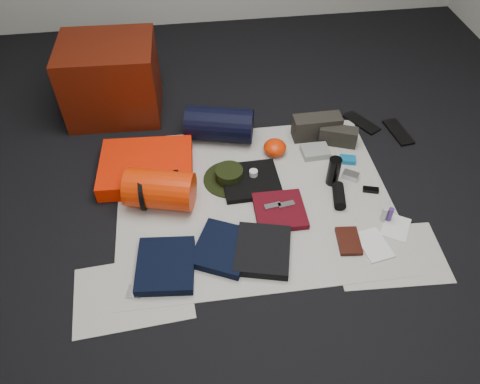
{
  "coord_description": "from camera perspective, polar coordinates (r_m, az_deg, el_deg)",
  "views": [
    {
      "loc": [
        -0.34,
        -1.85,
        2.04
      ],
      "look_at": [
        -0.09,
        -0.03,
        0.1
      ],
      "focal_mm": 35.0,
      "sensor_mm": 36.0,
      "label": 1
    }
  ],
  "objects": [
    {
      "name": "water_bottle",
      "position": [
        2.85,
        11.35,
        2.49
      ],
      "size": [
        0.08,
        0.08,
        0.19
      ],
      "primitive_type": "cylinder",
      "rotation": [
        0.0,
        0.0,
        0.01
      ],
      "color": "black",
      "rests_on": "newspaper_mat"
    },
    {
      "name": "key_cluster",
      "position": [
        2.44,
        -12.68,
        -11.77
      ],
      "size": [
        0.09,
        0.09,
        0.01
      ],
      "primitive_type": "cube",
      "rotation": [
        0.0,
        0.0,
        -0.24
      ],
      "color": "silver",
      "rests_on": "newspaper_mat"
    },
    {
      "name": "map_printout",
      "position": [
        2.76,
        18.45,
        -4.09
      ],
      "size": [
        0.22,
        0.23,
        0.01
      ],
      "primitive_type": "cube",
      "rotation": [
        0.0,
        0.0,
        -0.56
      ],
      "color": "silver",
      "rests_on": "newspaper_mat"
    },
    {
      "name": "red_shirt",
      "position": [
        2.69,
        4.87,
        -2.3
      ],
      "size": [
        0.29,
        0.29,
        0.04
      ],
      "primitive_type": "cube",
      "rotation": [
        0.0,
        0.0,
        -0.01
      ],
      "color": "#4B0810",
      "rests_on": "newspaper_mat"
    },
    {
      "name": "paperback_book",
      "position": [
        2.62,
        13.1,
        -5.83
      ],
      "size": [
        0.14,
        0.19,
        0.03
      ],
      "primitive_type": "cube",
      "rotation": [
        0.0,
        0.0,
        -0.1
      ],
      "color": "black",
      "rests_on": "newspaper_mat"
    },
    {
      "name": "newspaper_sheet_front_left",
      "position": [
        2.45,
        -12.89,
        -11.92
      ],
      "size": [
        0.61,
        0.44,
        0.0
      ],
      "primitive_type": "cube",
      "rotation": [
        0.0,
        0.0,
        0.07
      ],
      "color": "silver",
      "rests_on": "floor"
    },
    {
      "name": "trousers_navy_b",
      "position": [
        2.51,
        -2.12,
        -6.85
      ],
      "size": [
        0.38,
        0.4,
        0.05
      ],
      "primitive_type": "cube",
      "rotation": [
        0.0,
        0.0,
        -0.44
      ],
      "color": "black",
      "rests_on": "newspaper_mat"
    },
    {
      "name": "sunglasses",
      "position": [
        2.91,
        15.64,
        0.26
      ],
      "size": [
        0.1,
        0.06,
        0.02
      ],
      "primitive_type": "cube",
      "rotation": [
        0.0,
        0.0,
        -0.29
      ],
      "color": "black",
      "rests_on": "newspaper_mat"
    },
    {
      "name": "boonie_brim",
      "position": [
        2.88,
        -1.32,
        1.59
      ],
      "size": [
        0.39,
        0.39,
        0.01
      ],
      "primitive_type": "cylinder",
      "rotation": [
        0.0,
        0.0,
        0.27
      ],
      "color": "black",
      "rests_on": "newspaper_mat"
    },
    {
      "name": "energy_bar_b",
      "position": [
        2.69,
        5.66,
        -1.52
      ],
      "size": [
        0.1,
        0.05,
        0.01
      ],
      "primitive_type": "cube",
      "rotation": [
        0.0,
        0.0,
        0.14
      ],
      "color": "silver",
      "rests_on": "red_shirt"
    },
    {
      "name": "sleeping_pad",
      "position": [
        2.94,
        -11.32,
        2.98
      ],
      "size": [
        0.59,
        0.49,
        0.1
      ],
      "primitive_type": "cube",
      "rotation": [
        0.0,
        0.0,
        -0.06
      ],
      "color": "#F32102",
      "rests_on": "newspaper_mat"
    },
    {
      "name": "stuff_sack",
      "position": [
        2.7,
        -9.73,
        0.31
      ],
      "size": [
        0.43,
        0.32,
        0.23
      ],
      "primitive_type": "cylinder",
      "rotation": [
        0.0,
        1.57,
        -0.26
      ],
      "color": "red",
      "rests_on": "newspaper_mat"
    },
    {
      "name": "trousers_navy_a",
      "position": [
        2.47,
        -9.06,
        -8.84
      ],
      "size": [
        0.32,
        0.36,
        0.05
      ],
      "primitive_type": "cube",
      "rotation": [
        0.0,
        0.0,
        -0.09
      ],
      "color": "black",
      "rests_on": "newspaper_mat"
    },
    {
      "name": "first_aid_pouch",
      "position": [
        3.07,
        9.17,
        4.89
      ],
      "size": [
        0.18,
        0.14,
        0.04
      ],
      "primitive_type": "cube",
      "rotation": [
        0.0,
        0.0,
        0.04
      ],
      "color": "gray",
      "rests_on": "newspaper_mat"
    },
    {
      "name": "map_booklet",
      "position": [
        2.64,
        16.01,
        -6.23
      ],
      "size": [
        0.18,
        0.23,
        0.01
      ],
      "primitive_type": "cube",
      "rotation": [
        0.0,
        0.0,
        0.18
      ],
      "color": "silver",
      "rests_on": "newspaper_mat"
    },
    {
      "name": "navy_duffel",
      "position": [
        3.1,
        -2.52,
        8.23
      ],
      "size": [
        0.48,
        0.33,
        0.23
      ],
      "primitive_type": "cylinder",
      "rotation": [
        0.0,
        1.57,
        -0.25
      ],
      "color": "black",
      "rests_on": "newspaper_mat"
    },
    {
      "name": "black_tshirt",
      "position": [
        2.85,
        1.34,
        1.38
      ],
      "size": [
        0.35,
        0.33,
        0.03
      ],
      "primitive_type": "cube",
      "rotation": [
        0.0,
        0.0,
        0.03
      ],
      "color": "black",
      "rests_on": "newspaper_mat"
    },
    {
      "name": "hiking_boot_right",
      "position": [
        3.16,
        11.87,
        6.72
      ],
      "size": [
        0.26,
        0.17,
        0.12
      ],
      "primitive_type": "cube",
      "rotation": [
        0.0,
        0.0,
        -0.37
      ],
      "color": "#292620",
      "rests_on": "newspaper_mat"
    },
    {
      "name": "toiletry_clear",
      "position": [
        2.75,
        17.16,
        -2.62
      ],
      "size": [
        0.04,
        0.04,
        0.1
      ],
      "primitive_type": "cylinder",
      "rotation": [
        0.0,
        0.0,
        -0.14
      ],
      "color": "#A6ABA6",
      "rests_on": "newspaper_mat"
    },
    {
      "name": "speaker",
      "position": [
        2.8,
        11.97,
        -0.46
      ],
      "size": [
        0.1,
        0.19,
        0.07
      ],
      "primitive_type": "cylinder",
      "rotation": [
        1.57,
        0.0,
        -0.19
      ],
      "color": "black",
      "rests_on": "newspaper_mat"
    },
    {
      "name": "newspaper_sheet_front_right",
      "position": [
        2.64,
        17.73,
        -7.32
      ],
      "size": [
        0.6,
        0.43,
        0.0
      ],
      "primitive_type": "cube",
      "rotation": [
        0.0,
        0.0,
        -0.05
      ],
      "color": "silver",
      "rests_on": "floor"
    },
    {
      "name": "trousers_charcoal",
      "position": [
        2.5,
        2.78,
        -7.12
      ],
      "size": [
        0.36,
        0.39,
        0.05
      ],
      "primitive_type": "cube",
      "rotation": [
        0.0,
        0.0,
        -0.25
      ],
      "color": "black",
      "rests_on": "newspaper_mat"
    },
    {
      "name": "compact_camera",
      "position": [
        2.96,
        13.33,
        1.96
      ],
      "size": [
        0.11,
        0.1,
        0.04
      ],
      "primitive_type": "cube",
      "rotation": [
        0.0,
        0.0,
        -0.6
      ],
      "color": "silver",
      "rests_on": "newspaper_mat"
    },
    {
      "name": "flip_flop_left",
      "position": [
        3.41,
        14.58,
        8.19
      ],
      "size": [
        0.22,
        0.28,
        0.01
      ],
      "primitive_type": "cube",
      "rotation": [
        0.0,
        0.0,
        0.53
      ],
      "color": "black",
      "rests_on": "floor"
    },
    {
      "name": "energy_bar_a",
      "position": [
        2.68,
        3.99,
        -1.7
      ],
      "size": [
        0.1,
        0.05,
        0.01
      ],
      "primitive_type": "cube",
      "rotation": [
        0.0,
        0.0,
        0.14
      ],
      "color": "silver",
      "rests_on": "red_shirt"
    },
    {
      "name": "sack_strap_right",
      "position": [
        2.7,
        -7.61,
        0.44
      ],
      "size": [
        0.03,
        0.22,
        0.22
      ],
      "primitive_type": "cylinder",
      "rotation": [
        0.0,
        1.57,
        0.0
      ],
      "color": "black",
      "rests_on": "newspaper_mat"
    },
    {
      "name": "red_cabinet",
      "position": [
        3.4,
        -15.43,
        13.14
      ],
      "size": [
        0.64,
        0.54,
        0.52
      ],
      "primitive_type": "cube",
      "rotation": [
        0.0,
        0.0,
        -0.04
      ],
      "color": "#4E1205",
      "rests_on": "floor"
    },
    {
      "name": "hiking_boot_left",
      "position": [
        3.18,
        9.33,
        7.84
      ],
      "size": [
        0.32,
        0.12,
        0.16
      ],
      "primitive_type": "cube",
      "rotation": [
        0.0,
        0.0,
        0.02
      ],
      "color": "#292620",
      "rests_on": "newspaper_mat"
    },
    {
      "name": "newspaper_mat",
      "position": [
        2.77,
        1.76,
        -0.82
      ],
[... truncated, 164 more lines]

